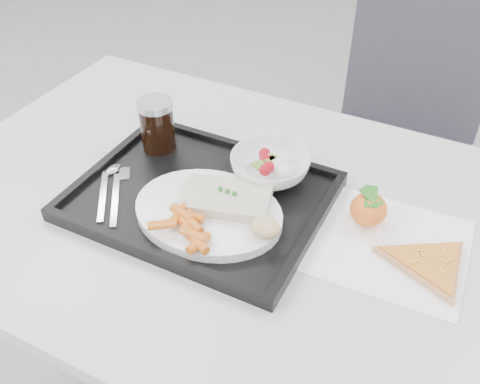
{
  "coord_description": "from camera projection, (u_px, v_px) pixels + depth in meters",
  "views": [
    {
      "loc": [
        0.35,
        -0.36,
        1.4
      ],
      "look_at": [
        0.01,
        0.32,
        0.77
      ],
      "focal_mm": 40.0,
      "sensor_mm": 36.0,
      "label": 1
    }
  ],
  "objects": [
    {
      "name": "table",
      "position": [
        233.0,
        230.0,
        1.04
      ],
      "size": [
        1.2,
        0.8,
        0.75
      ],
      "color": "silver",
      "rests_on": "ground"
    },
    {
      "name": "chair",
      "position": [
        401.0,
        124.0,
        1.6
      ],
      "size": [
        0.43,
        0.43,
        0.93
      ],
      "color": "#383840",
      "rests_on": "ground"
    },
    {
      "name": "tray",
      "position": [
        201.0,
        198.0,
        0.99
      ],
      "size": [
        0.45,
        0.35,
        0.03
      ],
      "color": "black",
      "rests_on": "table"
    },
    {
      "name": "dinner_plate",
      "position": [
        208.0,
        212.0,
        0.94
      ],
      "size": [
        0.27,
        0.27,
        0.02
      ],
      "color": "white",
      "rests_on": "tray"
    },
    {
      "name": "fish_fillet",
      "position": [
        226.0,
        198.0,
        0.94
      ],
      "size": [
        0.17,
        0.13,
        0.03
      ],
      "color": "beige",
      "rests_on": "dinner_plate"
    },
    {
      "name": "bread_roll",
      "position": [
        265.0,
        228.0,
        0.87
      ],
      "size": [
        0.06,
        0.05,
        0.03
      ],
      "color": "#E3AC7E",
      "rests_on": "dinner_plate"
    },
    {
      "name": "salad_bowl",
      "position": [
        270.0,
        166.0,
        1.02
      ],
      "size": [
        0.15,
        0.15,
        0.05
      ],
      "color": "white",
      "rests_on": "tray"
    },
    {
      "name": "cola_glass",
      "position": [
        157.0,
        124.0,
        1.07
      ],
      "size": [
        0.07,
        0.07,
        0.11
      ],
      "color": "black",
      "rests_on": "tray"
    },
    {
      "name": "cutlery",
      "position": [
        112.0,
        185.0,
        1.01
      ],
      "size": [
        0.13,
        0.16,
        0.01
      ],
      "color": "silver",
      "rests_on": "tray"
    },
    {
      "name": "napkin",
      "position": [
        390.0,
        246.0,
        0.91
      ],
      "size": [
        0.26,
        0.25,
        0.0
      ],
      "color": "white",
      "rests_on": "table"
    },
    {
      "name": "tangerine",
      "position": [
        369.0,
        209.0,
        0.93
      ],
      "size": [
        0.08,
        0.08,
        0.07
      ],
      "color": "orange",
      "rests_on": "napkin"
    },
    {
      "name": "pizza_slice",
      "position": [
        429.0,
        264.0,
        0.86
      ],
      "size": [
        0.2,
        0.2,
        0.02
      ],
      "color": "tan",
      "rests_on": "napkin"
    },
    {
      "name": "carrot_pile",
      "position": [
        187.0,
        226.0,
        0.88
      ],
      "size": [
        0.12,
        0.09,
        0.03
      ],
      "color": "orange",
      "rests_on": "dinner_plate"
    },
    {
      "name": "salad_contents",
      "position": [
        276.0,
        164.0,
        1.01
      ],
      "size": [
        0.08,
        0.08,
        0.03
      ],
      "color": "#A30C19",
      "rests_on": "salad_bowl"
    }
  ]
}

